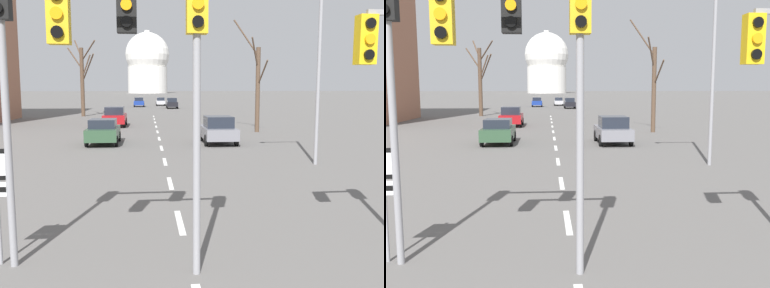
% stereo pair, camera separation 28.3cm
% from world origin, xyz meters
% --- Properties ---
extents(lane_stripe_1, '(0.16, 2.00, 0.01)m').
position_xyz_m(lane_stripe_1, '(0.00, 8.32, 0.00)').
color(lane_stripe_1, silver).
rests_on(lane_stripe_1, ground_plane).
extents(lane_stripe_2, '(0.16, 2.00, 0.01)m').
position_xyz_m(lane_stripe_2, '(0.00, 12.82, 0.00)').
color(lane_stripe_2, silver).
rests_on(lane_stripe_2, ground_plane).
extents(lane_stripe_3, '(0.16, 2.00, 0.01)m').
position_xyz_m(lane_stripe_3, '(0.00, 17.32, 0.00)').
color(lane_stripe_3, silver).
rests_on(lane_stripe_3, ground_plane).
extents(lane_stripe_4, '(0.16, 2.00, 0.01)m').
position_xyz_m(lane_stripe_4, '(0.00, 21.82, 0.00)').
color(lane_stripe_4, silver).
rests_on(lane_stripe_4, ground_plane).
extents(lane_stripe_5, '(0.16, 2.00, 0.01)m').
position_xyz_m(lane_stripe_5, '(0.00, 26.32, 0.00)').
color(lane_stripe_5, silver).
rests_on(lane_stripe_5, ground_plane).
extents(lane_stripe_6, '(0.16, 2.00, 0.01)m').
position_xyz_m(lane_stripe_6, '(0.00, 30.82, 0.00)').
color(lane_stripe_6, silver).
rests_on(lane_stripe_6, ground_plane).
extents(lane_stripe_7, '(0.16, 2.00, 0.01)m').
position_xyz_m(lane_stripe_7, '(0.00, 35.32, 0.00)').
color(lane_stripe_7, silver).
rests_on(lane_stripe_7, ground_plane).
extents(lane_stripe_8, '(0.16, 2.00, 0.01)m').
position_xyz_m(lane_stripe_8, '(0.00, 39.82, 0.00)').
color(lane_stripe_8, silver).
rests_on(lane_stripe_8, ground_plane).
extents(lane_stripe_9, '(0.16, 2.00, 0.01)m').
position_xyz_m(lane_stripe_9, '(0.00, 44.32, 0.00)').
color(lane_stripe_9, silver).
rests_on(lane_stripe_9, ground_plane).
extents(lane_stripe_10, '(0.16, 2.00, 0.01)m').
position_xyz_m(lane_stripe_10, '(0.00, 48.82, 0.00)').
color(lane_stripe_10, silver).
rests_on(lane_stripe_10, ground_plane).
extents(traffic_signal_near_left, '(2.60, 0.34, 5.68)m').
position_xyz_m(traffic_signal_near_left, '(-2.63, 5.96, 4.32)').
color(traffic_signal_near_left, gray).
rests_on(traffic_signal_near_left, ground_plane).
extents(traffic_signal_centre_tall, '(2.67, 0.34, 5.39)m').
position_xyz_m(traffic_signal_centre_tall, '(-0.72, 5.26, 4.11)').
color(traffic_signal_centre_tall, gray).
rests_on(traffic_signal_centre_tall, ground_plane).
extents(street_lamp_right, '(2.52, 0.36, 7.73)m').
position_xyz_m(street_lamp_right, '(6.18, 15.94, 4.83)').
color(street_lamp_right, gray).
rests_on(street_lamp_right, ground_plane).
extents(sedan_near_left, '(1.83, 4.45, 1.73)m').
position_xyz_m(sedan_near_left, '(3.32, 67.99, 0.86)').
color(sedan_near_left, black).
rests_on(sedan_near_left, ground_plane).
extents(sedan_near_right, '(1.89, 3.92, 1.53)m').
position_xyz_m(sedan_near_right, '(-3.44, 23.91, 0.79)').
color(sedan_near_right, '#2D4C33').
rests_on(sedan_near_right, ground_plane).
extents(sedan_mid_centre, '(1.96, 4.06, 1.73)m').
position_xyz_m(sedan_mid_centre, '(-3.60, 35.81, 0.87)').
color(sedan_mid_centre, maroon).
rests_on(sedan_mid_centre, ground_plane).
extents(sedan_far_left, '(1.97, 4.04, 1.69)m').
position_xyz_m(sedan_far_left, '(3.52, 23.49, 0.85)').
color(sedan_far_left, slate).
rests_on(sedan_far_left, ground_plane).
extents(sedan_far_right, '(1.86, 3.88, 1.68)m').
position_xyz_m(sedan_far_right, '(-2.15, 74.55, 0.85)').
color(sedan_far_right, navy).
rests_on(sedan_far_right, ground_plane).
extents(sedan_distant_centre, '(1.72, 4.03, 1.56)m').
position_xyz_m(sedan_distant_centre, '(1.82, 78.97, 0.80)').
color(sedan_distant_centre, '#B7B7BC').
rests_on(sedan_distant_centre, ground_plane).
extents(bare_tree_left_near, '(3.74, 5.02, 9.14)m').
position_xyz_m(bare_tree_left_near, '(-8.28, 49.76, 4.58)').
color(bare_tree_left_near, brown).
rests_on(bare_tree_left_near, ground_plane).
extents(bare_tree_right_near, '(2.19, 2.20, 8.51)m').
position_xyz_m(bare_tree_right_near, '(7.60, 29.94, 3.59)').
color(bare_tree_right_near, brown).
rests_on(bare_tree_right_near, ground_plane).
extents(capitol_dome, '(25.67, 25.67, 36.26)m').
position_xyz_m(capitol_dome, '(0.00, 253.99, 17.66)').
color(capitol_dome, silver).
rests_on(capitol_dome, ground_plane).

